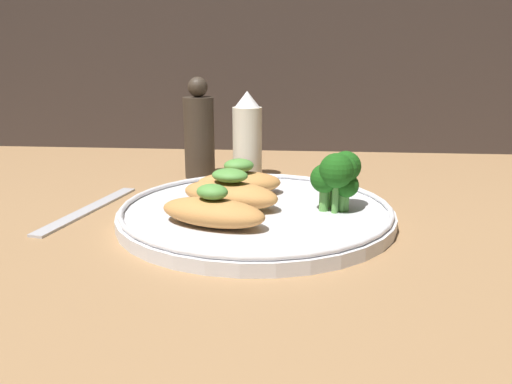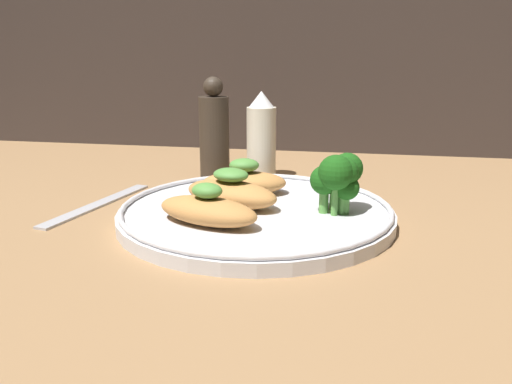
# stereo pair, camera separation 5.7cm
# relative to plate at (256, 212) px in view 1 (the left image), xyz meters

# --- Properties ---
(ground_plane) EXTENTS (1.80, 1.80, 0.01)m
(ground_plane) POSITION_rel_plate_xyz_m (0.00, 0.00, -0.01)
(ground_plane) COLOR #936D47
(plate) EXTENTS (0.32, 0.32, 0.02)m
(plate) POSITION_rel_plate_xyz_m (0.00, 0.00, 0.00)
(plate) COLOR silver
(plate) RESTS_ON ground_plane
(grilled_meat_front) EXTENTS (0.13, 0.08, 0.04)m
(grilled_meat_front) POSITION_rel_plate_xyz_m (-0.04, -0.06, 0.02)
(grilled_meat_front) COLOR #BC7F42
(grilled_meat_front) RESTS_ON plate
(grilled_meat_middle) EXTENTS (0.13, 0.10, 0.05)m
(grilled_meat_middle) POSITION_rel_plate_xyz_m (-0.03, 0.01, 0.02)
(grilled_meat_middle) COLOR #BC7F42
(grilled_meat_middle) RESTS_ON plate
(grilled_meat_back) EXTENTS (0.12, 0.08, 0.05)m
(grilled_meat_back) POSITION_rel_plate_xyz_m (-0.03, 0.06, 0.02)
(grilled_meat_back) COLOR #BC7F42
(grilled_meat_back) RESTS_ON plate
(broccoli_bunch) EXTENTS (0.06, 0.06, 0.07)m
(broccoli_bunch) POSITION_rel_plate_xyz_m (0.09, 0.00, 0.05)
(broccoli_bunch) COLOR #569942
(broccoli_bunch) RESTS_ON plate
(sauce_bottle) EXTENTS (0.04, 0.04, 0.13)m
(sauce_bottle) POSITION_rel_plate_xyz_m (-0.03, 0.20, 0.05)
(sauce_bottle) COLOR beige
(sauce_bottle) RESTS_ON ground_plane
(pepper_grinder) EXTENTS (0.05, 0.05, 0.15)m
(pepper_grinder) POSITION_rel_plate_xyz_m (-0.11, 0.20, 0.06)
(pepper_grinder) COLOR #382D23
(pepper_grinder) RESTS_ON ground_plane
(fork) EXTENTS (0.05, 0.20, 0.01)m
(fork) POSITION_rel_plate_xyz_m (-0.21, 0.02, -0.01)
(fork) COLOR #B2B2B7
(fork) RESTS_ON ground_plane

